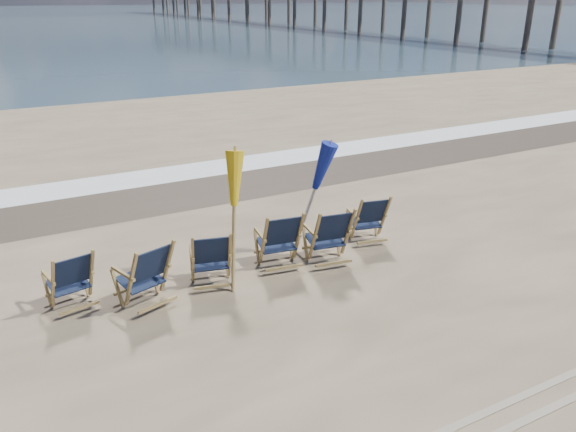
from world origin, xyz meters
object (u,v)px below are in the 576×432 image
object	(u,v)px
beach_chair_3	(299,238)
beach_chair_4	(348,234)
umbrella_blue	(310,168)
beach_chair_5	(385,218)
beach_chair_2	(230,258)
beach_chair_1	(168,269)
umbrella_yellow	(232,187)
beach_chair_0	(92,275)

from	to	relation	value
beach_chair_3	beach_chair_4	world-z (taller)	beach_chair_4
umbrella_blue	beach_chair_5	bearing A→B (deg)	-10.24
beach_chair_2	beach_chair_1	bearing A→B (deg)	12.67
umbrella_yellow	beach_chair_1	bearing A→B (deg)	179.81
beach_chair_2	beach_chair_5	size ratio (longest dim) A/B	1.03
beach_chair_3	beach_chair_4	size ratio (longest dim) A/B	0.99
beach_chair_1	beach_chair_2	distance (m)	1.00
umbrella_yellow	umbrella_blue	bearing A→B (deg)	16.31
beach_chair_0	beach_chair_1	size ratio (longest dim) A/B	0.91
beach_chair_0	beach_chair_3	xyz separation A→B (m)	(3.34, -0.38, 0.05)
umbrella_blue	beach_chair_2	bearing A→B (deg)	-163.94
beach_chair_2	umbrella_blue	bearing A→B (deg)	-149.88
beach_chair_0	beach_chair_2	world-z (taller)	beach_chair_2
umbrella_blue	beach_chair_0	bearing A→B (deg)	-179.09
beach_chair_1	beach_chair_4	size ratio (longest dim) A/B	0.99
beach_chair_0	beach_chair_2	bearing A→B (deg)	156.94
beach_chair_1	beach_chair_5	distance (m)	4.25
beach_chair_2	beach_chair_4	distance (m)	2.14
beach_chair_1	beach_chair_4	bearing A→B (deg)	158.28
umbrella_blue	beach_chair_1	bearing A→B (deg)	-170.09
beach_chair_5	umbrella_yellow	distance (m)	3.37
beach_chair_2	umbrella_blue	world-z (taller)	umbrella_blue
umbrella_yellow	beach_chair_3	bearing A→B (deg)	2.39
umbrella_yellow	umbrella_blue	size ratio (longest dim) A/B	1.03
beach_chair_5	umbrella_blue	world-z (taller)	umbrella_blue
beach_chair_4	beach_chair_5	xyz separation A→B (m)	(1.11, 0.43, -0.06)
umbrella_yellow	beach_chair_4	bearing A→B (deg)	-5.93
beach_chair_0	beach_chair_4	distance (m)	4.22
beach_chair_5	umbrella_blue	xyz separation A→B (m)	(-1.48, 0.27, 1.12)
beach_chair_1	beach_chair_2	world-z (taller)	beach_chair_1
beach_chair_0	beach_chair_5	distance (m)	5.29
beach_chair_3	umbrella_blue	size ratio (longest dim) A/B	0.52
beach_chair_0	umbrella_blue	world-z (taller)	umbrella_blue
beach_chair_0	beach_chair_5	xyz separation A→B (m)	(5.28, -0.21, -0.00)
beach_chair_5	beach_chair_3	bearing A→B (deg)	17.29
beach_chair_1	beach_chair_2	xyz separation A→B (m)	(1.00, -0.02, -0.04)
umbrella_yellow	umbrella_blue	distance (m)	1.73
beach_chair_4	umbrella_blue	size ratio (longest dim) A/B	0.52
umbrella_yellow	beach_chair_5	bearing A→B (deg)	3.98
beach_chair_0	beach_chair_1	bearing A→B (deg)	147.16
beach_chair_5	umbrella_yellow	world-z (taller)	umbrella_yellow
beach_chair_1	umbrella_blue	bearing A→B (deg)	172.12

